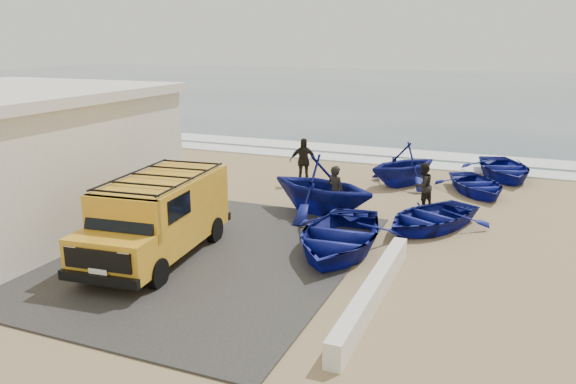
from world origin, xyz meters
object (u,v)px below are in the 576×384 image
(boat_mid_left, at_px, (322,185))
(fisherman_front, at_px, (335,192))
(fisherman_back, at_px, (303,161))
(fisherman_middle, at_px, (423,186))
(boat_near_left, at_px, (338,235))
(boat_far_left, at_px, (403,164))
(van, at_px, (158,214))
(parapet, at_px, (373,291))
(boat_near_right, at_px, (430,217))
(boat_mid_right, at_px, (477,184))
(boat_far_right, at_px, (504,168))

(boat_mid_left, relative_size, fisherman_front, 2.18)
(fisherman_back, bearing_deg, fisherman_middle, -41.03)
(boat_near_left, height_order, boat_far_left, boat_far_left)
(van, height_order, fisherman_middle, van)
(van, xyz_separation_m, fisherman_front, (3.35, 5.15, -0.32))
(boat_near_left, bearing_deg, boat_far_left, 85.04)
(parapet, height_order, boat_far_left, boat_far_left)
(boat_near_left, distance_m, boat_mid_left, 3.50)
(boat_near_right, bearing_deg, boat_mid_right, 106.02)
(fisherman_back, bearing_deg, boat_far_left, -4.20)
(boat_mid_left, xyz_separation_m, boat_mid_right, (4.65, 4.81, -0.66))
(boat_near_right, height_order, boat_far_left, boat_far_left)
(fisherman_back, bearing_deg, parapet, -84.05)
(fisherman_back, bearing_deg, fisherman_front, -79.13)
(boat_near_left, relative_size, fisherman_back, 2.38)
(boat_far_left, distance_m, boat_far_right, 4.75)
(boat_near_right, bearing_deg, boat_mid_left, -154.50)
(fisherman_middle, bearing_deg, parapet, 34.04)
(parapet, relative_size, boat_far_left, 1.79)
(parapet, height_order, boat_near_left, boat_near_left)
(boat_near_left, xyz_separation_m, fisherman_middle, (1.46, 5.13, 0.34))
(boat_mid_left, xyz_separation_m, boat_far_left, (1.76, 5.02, -0.14))
(boat_mid_right, distance_m, boat_far_right, 3.21)
(fisherman_middle, height_order, fisherman_back, fisherman_back)
(van, xyz_separation_m, boat_far_left, (4.57, 10.34, -0.33))
(boat_mid_right, bearing_deg, boat_mid_left, -160.75)
(boat_mid_left, relative_size, boat_far_left, 1.16)
(boat_far_right, xyz_separation_m, fisherman_middle, (-2.47, -5.85, 0.38))
(boat_near_right, bearing_deg, van, -113.65)
(van, height_order, boat_near_left, van)
(boat_near_left, xyz_separation_m, boat_mid_right, (3.08, 7.89, -0.10))
(boat_near_left, xyz_separation_m, boat_mid_left, (-1.57, 3.07, 0.55))
(boat_mid_right, bearing_deg, fisherman_front, -156.30)
(fisherman_middle, bearing_deg, boat_near_right, 47.88)
(boat_near_right, height_order, boat_mid_right, boat_near_right)
(van, height_order, boat_mid_right, van)
(parapet, distance_m, fisherman_front, 6.32)
(fisherman_front, bearing_deg, boat_mid_left, 4.83)
(boat_near_left, xyz_separation_m, fisherman_back, (-3.65, 6.76, 0.48))
(boat_mid_right, xyz_separation_m, boat_far_right, (0.86, 3.10, 0.06))
(fisherman_back, bearing_deg, boat_far_right, 5.72)
(fisherman_front, bearing_deg, fisherman_middle, -116.55)
(boat_near_right, bearing_deg, fisherman_middle, 133.07)
(van, relative_size, fisherman_back, 2.84)
(parapet, xyz_separation_m, boat_near_right, (0.38, 5.70, 0.12))
(fisherman_front, relative_size, fisherman_middle, 1.09)
(fisherman_middle, bearing_deg, fisherman_back, -75.28)
(boat_far_left, xyz_separation_m, boat_far_right, (3.74, 2.89, -0.45))
(boat_far_left, xyz_separation_m, fisherman_front, (-1.22, -5.19, 0.01))
(parapet, bearing_deg, boat_mid_left, 119.24)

